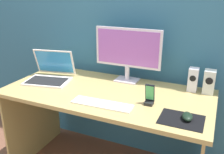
# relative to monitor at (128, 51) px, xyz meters

# --- Properties ---
(wall_back) EXTENTS (6.00, 0.04, 2.50)m
(wall_back) POSITION_rel_monitor_xyz_m (-0.06, 0.17, 0.27)
(wall_back) COLOR #316589
(wall_back) RESTS_ON ground_plane
(desk) EXTENTS (1.50, 0.72, 0.74)m
(desk) POSITION_rel_monitor_xyz_m (-0.06, -0.26, -0.39)
(desk) COLOR tan
(desk) RESTS_ON ground_plane
(monitor) EXTENTS (0.54, 0.14, 0.43)m
(monitor) POSITION_rel_monitor_xyz_m (0.00, 0.00, 0.00)
(monitor) COLOR silver
(monitor) RESTS_ON desk
(speaker_right) EXTENTS (0.08, 0.08, 0.17)m
(speaker_right) POSITION_rel_monitor_xyz_m (0.62, 0.01, -0.16)
(speaker_right) COLOR silver
(speaker_right) RESTS_ON desk
(speaker_near_monitor) EXTENTS (0.07, 0.08, 0.17)m
(speaker_near_monitor) POSITION_rel_monitor_xyz_m (0.51, 0.01, -0.16)
(speaker_near_monitor) COLOR white
(speaker_near_monitor) RESTS_ON desk
(laptop) EXTENTS (0.39, 0.37, 0.23)m
(laptop) POSITION_rel_monitor_xyz_m (-0.58, -0.24, -0.20)
(laptop) COLOR white
(laptop) RESTS_ON desk
(keyboard_external) EXTENTS (0.41, 0.13, 0.01)m
(keyboard_external) POSITION_rel_monitor_xyz_m (0.01, -0.47, -0.24)
(keyboard_external) COLOR white
(keyboard_external) RESTS_ON desk
(mousepad) EXTENTS (0.25, 0.20, 0.00)m
(mousepad) POSITION_rel_monitor_xyz_m (0.51, -0.46, -0.24)
(mousepad) COLOR black
(mousepad) RESTS_ON desk
(mouse) EXTENTS (0.08, 0.11, 0.04)m
(mouse) POSITION_rel_monitor_xyz_m (0.54, -0.44, -0.22)
(mouse) COLOR black
(mouse) RESTS_ON mousepad
(phone_in_dock) EXTENTS (0.06, 0.05, 0.14)m
(phone_in_dock) POSITION_rel_monitor_xyz_m (0.28, -0.34, -0.20)
(phone_in_dock) COLOR black
(phone_in_dock) RESTS_ON desk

